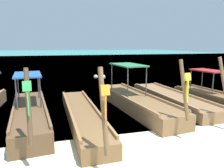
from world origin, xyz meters
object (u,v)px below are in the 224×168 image
object	(u,v)px
longtail_boat_green_ribbon	(30,114)
longtail_boat_orange_ribbon	(82,115)
longtail_boat_blue_ribbon	(171,99)
longtail_boat_yellow_ribbon	(135,101)
mooring_buoy_near	(103,77)
longtail_boat_pink_ribbon	(216,98)
mooring_buoy_far	(96,77)

from	to	relation	value
longtail_boat_green_ribbon	longtail_boat_orange_ribbon	bearing A→B (deg)	-10.38
longtail_boat_green_ribbon	longtail_boat_orange_ribbon	xyz separation A→B (m)	(1.95, -0.36, -0.11)
longtail_boat_green_ribbon	longtail_boat_blue_ribbon	xyz separation A→B (m)	(6.69, 1.07, -0.11)
longtail_boat_blue_ribbon	longtail_boat_orange_ribbon	bearing A→B (deg)	-163.28
longtail_boat_green_ribbon	longtail_boat_blue_ribbon	distance (m)	6.78
longtail_boat_yellow_ribbon	mooring_buoy_near	world-z (taller)	longtail_boat_yellow_ribbon
mooring_buoy_near	longtail_boat_pink_ribbon	bearing A→B (deg)	-66.98
longtail_boat_blue_ribbon	mooring_buoy_near	xyz separation A→B (m)	(-1.65, 8.41, -0.03)
longtail_boat_orange_ribbon	mooring_buoy_near	xyz separation A→B (m)	(3.09, 9.83, -0.04)
longtail_boat_green_ribbon	longtail_boat_blue_ribbon	bearing A→B (deg)	9.05
longtail_boat_orange_ribbon	longtail_boat_blue_ribbon	size ratio (longest dim) A/B	1.03
longtail_boat_pink_ribbon	mooring_buoy_far	xyz separation A→B (m)	(-4.35, 9.57, -0.12)
longtail_boat_green_ribbon	mooring_buoy_far	world-z (taller)	longtail_boat_green_ribbon
longtail_boat_blue_ribbon	longtail_boat_yellow_ribbon	bearing A→B (deg)	-169.67
longtail_boat_pink_ribbon	mooring_buoy_far	distance (m)	10.51
mooring_buoy_near	mooring_buoy_far	bearing A→B (deg)	133.96
longtail_boat_yellow_ribbon	longtail_boat_pink_ribbon	size ratio (longest dim) A/B	1.21
longtail_boat_green_ribbon	longtail_boat_pink_ribbon	world-z (taller)	longtail_boat_pink_ribbon
longtail_boat_green_ribbon	mooring_buoy_near	world-z (taller)	longtail_boat_green_ribbon
longtail_boat_orange_ribbon	longtail_boat_pink_ribbon	world-z (taller)	longtail_boat_pink_ribbon
longtail_boat_pink_ribbon	longtail_boat_orange_ribbon	bearing A→B (deg)	-173.46
longtail_boat_orange_ribbon	longtail_boat_yellow_ribbon	bearing A→B (deg)	21.63
mooring_buoy_near	longtail_boat_orange_ribbon	bearing A→B (deg)	-107.45
mooring_buoy_near	mooring_buoy_far	size ratio (longest dim) A/B	1.17
longtail_boat_orange_ribbon	longtail_boat_yellow_ribbon	size ratio (longest dim) A/B	1.03
longtail_boat_yellow_ribbon	mooring_buoy_far	distance (m)	9.32
longtail_boat_orange_ribbon	longtail_boat_green_ribbon	bearing A→B (deg)	169.62
mooring_buoy_far	longtail_boat_pink_ribbon	bearing A→B (deg)	-65.54
longtail_boat_orange_ribbon	mooring_buoy_near	world-z (taller)	longtail_boat_orange_ribbon
longtail_boat_orange_ribbon	longtail_boat_blue_ribbon	world-z (taller)	longtail_boat_blue_ribbon
longtail_boat_green_ribbon	mooring_buoy_near	size ratio (longest dim) A/B	13.87
longtail_boat_yellow_ribbon	longtail_boat_orange_ribbon	bearing A→B (deg)	-158.37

